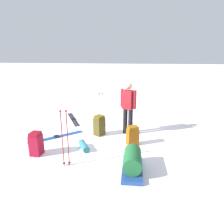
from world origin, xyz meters
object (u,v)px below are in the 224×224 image
(backpack_bright, at_px, (133,136))
(backpack_small_spare, at_px, (99,126))
(ski_poles_planted_far, at_px, (101,108))
(sleeping_mat_rolled, at_px, (84,146))
(ski_pair_near, at_px, (73,119))
(gear_sled, at_px, (132,162))
(backpack_large_dark, at_px, (36,144))
(ski_pair_far, at_px, (57,137))
(skier_standing, at_px, (128,106))
(ski_poles_planted_near, at_px, (65,136))
(thermos_bottle, at_px, (132,125))

(backpack_bright, bearing_deg, backpack_small_spare, -30.46)
(ski_poles_planted_far, xyz_separation_m, sleeping_mat_rolled, (0.17, 1.89, -0.59))
(ski_pair_near, bearing_deg, backpack_small_spare, 132.51)
(gear_sled, bearing_deg, backpack_large_dark, -11.10)
(sleeping_mat_rolled, bearing_deg, ski_pair_far, -33.40)
(backpack_bright, distance_m, ski_poles_planted_far, 1.91)
(backpack_small_spare, relative_size, sleeping_mat_rolled, 1.18)
(gear_sled, bearing_deg, skier_standing, -84.72)
(backpack_bright, height_order, backpack_small_spare, backpack_small_spare)
(ski_poles_planted_near, bearing_deg, ski_pair_far, -61.52)
(ski_pair_near, xyz_separation_m, sleeping_mat_rolled, (-1.07, 2.51, 0.08))
(ski_pair_near, relative_size, ski_poles_planted_near, 1.18)
(ski_pair_near, bearing_deg, skier_standing, 150.92)
(backpack_large_dark, height_order, ski_poles_planted_far, ski_poles_planted_far)
(backpack_bright, bearing_deg, ski_poles_planted_far, -51.49)
(ski_poles_planted_far, height_order, thermos_bottle, ski_poles_planted_far)
(backpack_large_dark, bearing_deg, ski_poles_planted_near, 155.15)
(backpack_small_spare, height_order, thermos_bottle, backpack_small_spare)
(ski_pair_near, xyz_separation_m, ski_poles_planted_far, (-1.24, 0.62, 0.67))
(backpack_small_spare, bearing_deg, ski_pair_near, -47.49)
(backpack_bright, bearing_deg, gear_sled, 91.13)
(ski_pair_far, bearing_deg, ski_pair_near, -89.82)
(skier_standing, xyz_separation_m, thermos_bottle, (-0.13, -0.50, -0.82))
(ski_pair_near, relative_size, backpack_small_spare, 2.49)
(backpack_bright, height_order, thermos_bottle, backpack_bright)
(ski_poles_planted_far, relative_size, gear_sled, 1.08)
(ski_pair_near, height_order, sleeping_mat_rolled, sleeping_mat_rolled)
(skier_standing, height_order, ski_poles_planted_near, skier_standing)
(ski_poles_planted_near, height_order, sleeping_mat_rolled, ski_poles_planted_near)
(backpack_small_spare, bearing_deg, backpack_bright, 149.54)
(skier_standing, height_order, ski_pair_far, skier_standing)
(ski_poles_planted_near, bearing_deg, thermos_bottle, -119.05)
(ski_pair_far, distance_m, thermos_bottle, 2.58)
(backpack_small_spare, bearing_deg, sleeping_mat_rolled, 76.94)
(skier_standing, distance_m, ski_pair_near, 2.71)
(skier_standing, relative_size, ski_poles_planted_near, 1.24)
(skier_standing, relative_size, backpack_bright, 2.99)
(skier_standing, height_order, thermos_bottle, skier_standing)
(backpack_large_dark, height_order, sleeping_mat_rolled, backpack_large_dark)
(backpack_large_dark, relative_size, sleeping_mat_rolled, 1.13)
(skier_standing, distance_m, gear_sled, 2.34)
(backpack_bright, relative_size, ski_poles_planted_far, 0.47)
(backpack_large_dark, bearing_deg, skier_standing, -143.25)
(ski_pair_far, distance_m, backpack_bright, 2.43)
(skier_standing, height_order, sleeping_mat_rolled, skier_standing)
(backpack_large_dark, height_order, gear_sled, backpack_large_dark)
(backpack_small_spare, xyz_separation_m, ski_poles_planted_near, (0.45, 1.96, 0.44))
(sleeping_mat_rolled, distance_m, thermos_bottle, 2.19)
(ski_pair_far, height_order, backpack_small_spare, backpack_small_spare)
(gear_sled, xyz_separation_m, sleeping_mat_rolled, (1.36, -0.94, -0.13))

